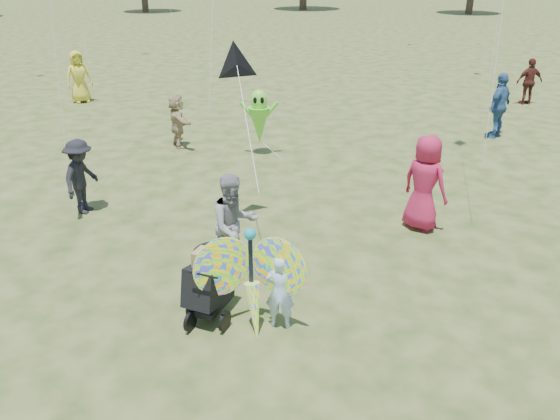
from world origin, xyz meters
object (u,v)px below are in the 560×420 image
(crowd_g, at_px, (79,77))
(butterfly_kite, at_px, (252,281))
(adult_man, at_px, (234,226))
(crowd_c, at_px, (499,106))
(jogging_stroller, at_px, (209,278))
(crowd_h, at_px, (529,82))
(crowd_d, at_px, (177,121))
(child_girl, at_px, (280,292))
(alien_kite, at_px, (259,119))
(crowd_a, at_px, (425,183))
(crowd_b, at_px, (81,177))

(crowd_g, relative_size, butterfly_kite, 1.05)
(adult_man, bearing_deg, crowd_c, 16.82)
(adult_man, bearing_deg, jogging_stroller, -133.72)
(crowd_g, distance_m, crowd_h, 16.14)
(crowd_d, relative_size, butterfly_kite, 0.84)
(adult_man, height_order, crowd_h, adult_man)
(child_girl, bearing_deg, crowd_d, -63.13)
(crowd_c, xyz_separation_m, jogging_stroller, (-7.27, -8.87, -0.32))
(crowd_c, bearing_deg, jogging_stroller, 6.33)
(crowd_h, relative_size, jogging_stroller, 1.42)
(crowd_c, xyz_separation_m, crowd_h, (2.56, 4.07, -0.12))
(child_girl, distance_m, crowd_d, 8.69)
(adult_man, relative_size, crowd_c, 0.93)
(butterfly_kite, xyz_separation_m, alien_kite, (-0.20, 7.58, 0.20))
(crowd_h, height_order, butterfly_kite, crowd_h)
(adult_man, xyz_separation_m, crowd_h, (9.57, 11.76, -0.05))
(crowd_d, bearing_deg, crowd_c, -109.25)
(crowd_d, bearing_deg, crowd_a, -157.42)
(jogging_stroller, bearing_deg, crowd_h, 74.80)
(crowd_c, bearing_deg, alien_kite, -30.93)
(crowd_a, xyz_separation_m, butterfly_kite, (-3.08, -3.22, -0.15))
(crowd_b, xyz_separation_m, crowd_g, (-3.30, 9.61, 0.15))
(jogging_stroller, bearing_deg, butterfly_kite, -6.06)
(crowd_d, xyz_separation_m, crowd_h, (11.67, 5.01, 0.07))
(crowd_h, xyz_separation_m, butterfly_kite, (-9.20, -13.27, -0.03))
(child_girl, distance_m, crowd_g, 15.33)
(crowd_a, bearing_deg, child_girl, 95.69)
(jogging_stroller, height_order, alien_kite, alien_kite)
(crowd_b, height_order, butterfly_kite, butterfly_kite)
(crowd_a, bearing_deg, crowd_c, -74.53)
(crowd_c, bearing_deg, crowd_b, -17.05)
(butterfly_kite, height_order, alien_kite, alien_kite)
(crowd_b, bearing_deg, crowd_h, -41.67)
(crowd_d, height_order, crowd_g, crowd_g)
(adult_man, relative_size, crowd_g, 0.94)
(crowd_a, relative_size, crowd_c, 0.99)
(crowd_g, distance_m, jogging_stroller, 14.61)
(crowd_a, relative_size, jogging_stroller, 1.62)
(alien_kite, bearing_deg, crowd_a, -53.06)
(crowd_h, height_order, alien_kite, alien_kite)
(crowd_d, bearing_deg, adult_man, 172.17)
(alien_kite, bearing_deg, crowd_h, 31.20)
(crowd_a, distance_m, crowd_d, 7.50)
(crowd_a, xyz_separation_m, crowd_g, (-10.02, 10.30, -0.01))
(jogging_stroller, bearing_deg, child_girl, 5.92)
(crowd_b, distance_m, crowd_g, 10.16)
(adult_man, bearing_deg, crowd_b, 112.98)
(child_girl, bearing_deg, butterfly_kite, 14.68)
(child_girl, xyz_separation_m, crowd_d, (-2.84, 8.21, 0.17))
(crowd_c, bearing_deg, butterfly_kite, 9.87)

